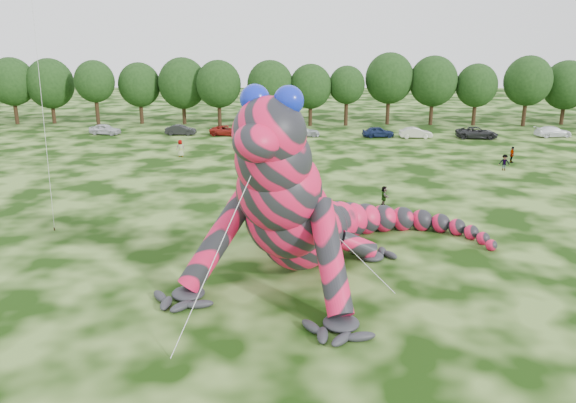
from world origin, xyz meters
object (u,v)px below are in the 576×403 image
(car_0, at_px, (105,129))
(spectator_2, at_px, (504,162))
(tree_13, at_px, (527,91))
(car_2, at_px, (228,131))
(tree_2, at_px, (51,91))
(spectator_0, at_px, (256,169))
(inflatable_gecko, at_px, (309,174))
(tree_3, at_px, (96,93))
(tree_5, at_px, (183,91))
(car_5, at_px, (416,133))
(spectator_3, at_px, (512,155))
(car_6, at_px, (477,133))
(spectator_5, at_px, (384,196))
(car_7, at_px, (553,132))
(tree_9, at_px, (347,96))
(tree_11, at_px, (433,91))
(tree_1, at_px, (13,91))
(car_1, at_px, (181,130))
(tree_8, at_px, (310,95))
(spectator_4, at_px, (180,148))
(tree_4, at_px, (140,93))
(tree_7, at_px, (270,93))
(car_3, at_px, (302,131))
(car_4, at_px, (378,132))
(tree_14, at_px, (565,93))
(tree_10, at_px, (389,89))
(tree_12, at_px, (476,95))
(spectator_1, at_px, (289,174))
(tree_6, at_px, (219,93))

(car_0, relative_size, spectator_2, 2.64)
(tree_13, bearing_deg, car_2, -168.31)
(tree_2, distance_m, spectator_0, 47.41)
(inflatable_gecko, relative_size, tree_3, 2.27)
(tree_5, xyz_separation_m, car_5, (32.33, -11.75, -4.21))
(tree_3, relative_size, spectator_3, 5.55)
(car_6, xyz_separation_m, spectator_5, (-16.51, -30.21, 0.05))
(car_5, bearing_deg, tree_13, -60.38)
(tree_5, bearing_deg, car_7, -11.84)
(tree_9, bearing_deg, tree_11, 3.82)
(tree_1, relative_size, car_1, 2.42)
(tree_2, height_order, car_6, tree_2)
(tree_8, xyz_separation_m, spectator_4, (-14.77, -22.31, -3.54))
(tree_2, bearing_deg, car_2, -20.69)
(tree_4, bearing_deg, car_7, -10.79)
(spectator_3, bearing_deg, tree_9, 71.56)
(inflatable_gecko, xyz_separation_m, tree_7, (-4.52, 51.93, -0.61))
(car_0, bearing_deg, spectator_4, -125.85)
(car_3, xyz_separation_m, car_4, (9.96, -0.39, 0.03))
(tree_14, bearing_deg, tree_11, -178.46)
(tree_1, bearing_deg, car_4, -11.47)
(car_7, bearing_deg, car_1, 81.55)
(car_7, relative_size, spectator_3, 2.81)
(tree_10, height_order, tree_12, tree_10)
(car_0, distance_m, spectator_1, 35.86)
(tree_9, bearing_deg, car_6, -33.77)
(tree_7, bearing_deg, tree_14, 2.52)
(spectator_0, bearing_deg, tree_9, -158.00)
(tree_3, distance_m, tree_5, 12.67)
(car_5, bearing_deg, car_0, 86.42)
(tree_6, bearing_deg, tree_10, 4.34)
(tree_14, height_order, spectator_3, tree_14)
(car_1, bearing_deg, tree_12, -74.21)
(tree_4, bearing_deg, car_6, -14.50)
(tree_9, relative_size, spectator_2, 5.46)
(tree_12, xyz_separation_m, car_7, (7.44, -9.90, -3.79))
(tree_9, relative_size, car_1, 2.14)
(car_2, xyz_separation_m, spectator_0, (5.34, -23.41, 0.28))
(tree_4, relative_size, tree_11, 0.90)
(tree_2, height_order, car_0, tree_2)
(tree_14, bearing_deg, tree_9, -177.57)
(tree_10, relative_size, spectator_1, 6.39)
(tree_4, height_order, tree_8, tree_4)
(tree_2, xyz_separation_m, tree_8, (38.80, -1.78, -0.35))
(tree_10, relative_size, car_4, 2.55)
(car_1, bearing_deg, spectator_3, -110.04)
(tree_4, bearing_deg, spectator_4, -66.10)
(tree_9, bearing_deg, car_5, -52.63)
(tree_1, relative_size, tree_10, 0.93)
(tree_1, xyz_separation_m, tree_6, (30.80, -1.37, -0.16))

